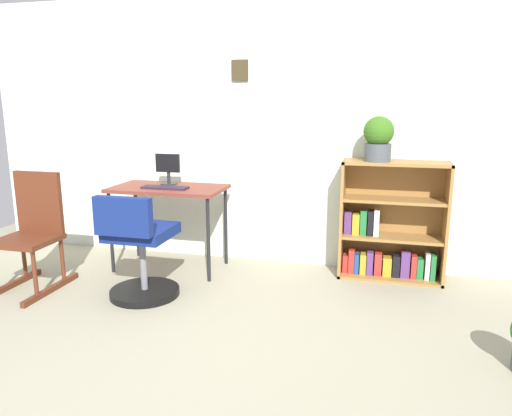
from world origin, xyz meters
name	(u,v)px	position (x,y,z in m)	size (l,w,h in m)	color
ground_plane	(150,385)	(0.00, 0.00, 0.00)	(6.24, 6.24, 0.00)	gray
wall_back	(254,132)	(0.00, 2.15, 1.18)	(5.20, 0.12, 2.35)	silver
desk	(168,194)	(-0.64, 1.69, 0.66)	(0.96, 0.53, 0.73)	brown
monitor	(168,169)	(-0.68, 1.80, 0.87)	(0.22, 0.15, 0.27)	#262628
keyboard	(165,188)	(-0.63, 1.60, 0.74)	(0.39, 0.12, 0.02)	#2B1E30
office_chair	(139,252)	(-0.58, 1.02, 0.36)	(0.52, 0.55, 0.81)	black
rocking_chair	(33,231)	(-1.49, 1.03, 0.46)	(0.42, 0.64, 0.91)	#582817
bookshelf_low	(390,228)	(1.21, 1.95, 0.42)	(0.84, 0.30, 0.97)	olive
potted_plant_on_shelf	(378,138)	(1.08, 1.90, 1.16)	(0.24, 0.24, 0.35)	#474C51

